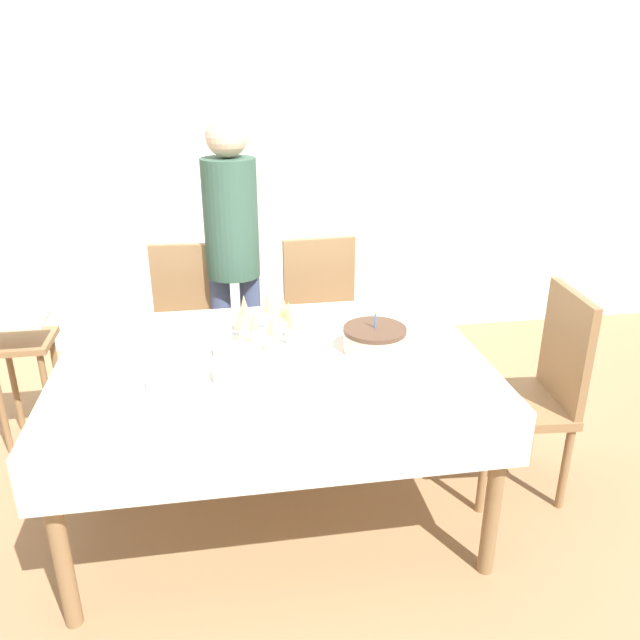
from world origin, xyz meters
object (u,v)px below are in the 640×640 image
(dining_chair_far_right, at_px, (324,320))
(champagne_tray, at_px, (266,324))
(dining_chair_far_left, at_px, (190,328))
(birthday_cake, at_px, (375,340))
(plate_stack_main, at_px, (245,372))
(plate_stack_dessert, at_px, (237,349))
(person_standing, at_px, (232,242))
(dining_chair_right_end, at_px, (536,385))
(high_chair, at_px, (22,356))

(dining_chair_far_right, xyz_separation_m, champagne_tray, (-0.37, -0.75, 0.31))
(dining_chair_far_left, distance_m, birthday_cake, 1.22)
(birthday_cake, height_order, plate_stack_main, birthday_cake)
(plate_stack_dessert, xyz_separation_m, person_standing, (0.02, 0.90, 0.20))
(dining_chair_far_left, xyz_separation_m, dining_chair_right_end, (1.51, -0.90, 0.00))
(plate_stack_main, bearing_deg, dining_chair_far_left, 103.26)
(dining_chair_far_left, relative_size, birthday_cake, 3.69)
(dining_chair_far_left, distance_m, champagne_tray, 0.89)
(dining_chair_far_left, height_order, dining_chair_far_right, same)
(plate_stack_dessert, distance_m, high_chair, 1.26)
(birthday_cake, relative_size, champagne_tray, 0.73)
(dining_chair_far_right, relative_size, dining_chair_right_end, 1.00)
(dining_chair_far_left, relative_size, high_chair, 1.33)
(dining_chair_far_left, height_order, plate_stack_main, dining_chair_far_left)
(birthday_cake, bearing_deg, champagne_tray, 161.37)
(birthday_cake, xyz_separation_m, high_chair, (-1.59, 0.74, -0.30))
(dining_chair_right_end, bearing_deg, dining_chair_far_right, 131.32)
(plate_stack_main, xyz_separation_m, person_standing, (0.00, 1.12, 0.20))
(high_chair, bearing_deg, plate_stack_main, -40.12)
(dining_chair_far_left, distance_m, plate_stack_main, 1.10)
(dining_chair_far_right, relative_size, plate_stack_dessert, 5.06)
(dining_chair_far_right, height_order, champagne_tray, dining_chair_far_right)
(high_chair, bearing_deg, dining_chair_far_right, 5.85)
(dining_chair_far_right, xyz_separation_m, plate_stack_main, (-0.47, -1.05, 0.25))
(champagne_tray, relative_size, plate_stack_dessert, 1.88)
(birthday_cake, height_order, high_chair, birthday_cake)
(dining_chair_far_left, bearing_deg, dining_chair_far_right, 0.02)
(dining_chair_far_left, xyz_separation_m, plate_stack_dessert, (0.22, -0.83, 0.24))
(dining_chair_far_left, height_order, high_chair, dining_chair_far_left)
(plate_stack_dessert, bearing_deg, dining_chair_far_right, 59.00)
(champagne_tray, relative_size, plate_stack_main, 1.48)
(dining_chair_right_end, distance_m, person_standing, 1.65)
(birthday_cake, bearing_deg, plate_stack_dessert, 172.86)
(champagne_tray, height_order, person_standing, person_standing)
(dining_chair_far_left, bearing_deg, plate_stack_main, -76.74)
(champagne_tray, bearing_deg, dining_chair_right_end, -7.20)
(champagne_tray, bearing_deg, high_chair, 152.86)
(champagne_tray, bearing_deg, plate_stack_dessert, -149.12)
(plate_stack_dessert, distance_m, person_standing, 0.92)
(dining_chair_far_left, bearing_deg, dining_chair_right_end, -30.72)
(plate_stack_main, xyz_separation_m, plate_stack_dessert, (-0.02, 0.22, -0.01))
(dining_chair_far_left, xyz_separation_m, dining_chair_far_right, (0.72, 0.00, 0.00))
(dining_chair_right_end, bearing_deg, plate_stack_main, -173.25)
(dining_chair_far_right, distance_m, plate_stack_main, 1.18)
(dining_chair_far_left, distance_m, high_chair, 0.83)
(dining_chair_far_left, height_order, birthday_cake, dining_chair_far_left)
(dining_chair_far_left, height_order, plate_stack_dessert, dining_chair_far_left)
(dining_chair_right_end, height_order, person_standing, person_standing)
(champagne_tray, xyz_separation_m, plate_stack_dessert, (-0.13, -0.07, -0.07))
(dining_chair_far_right, distance_m, plate_stack_dessert, 0.99)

